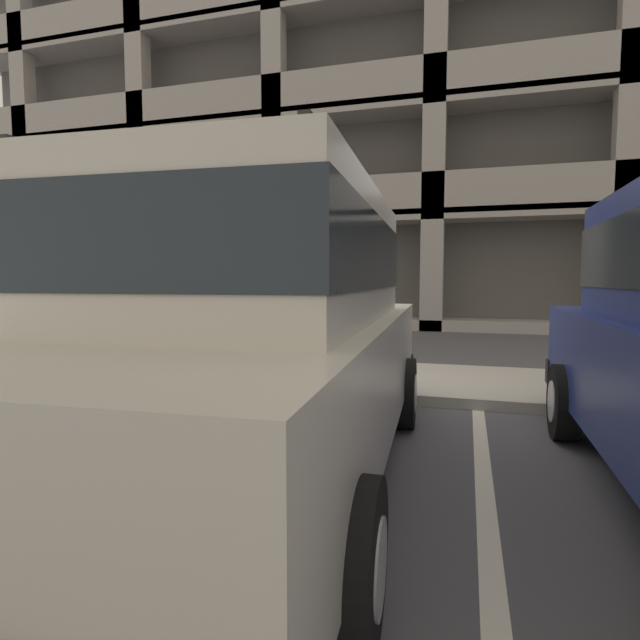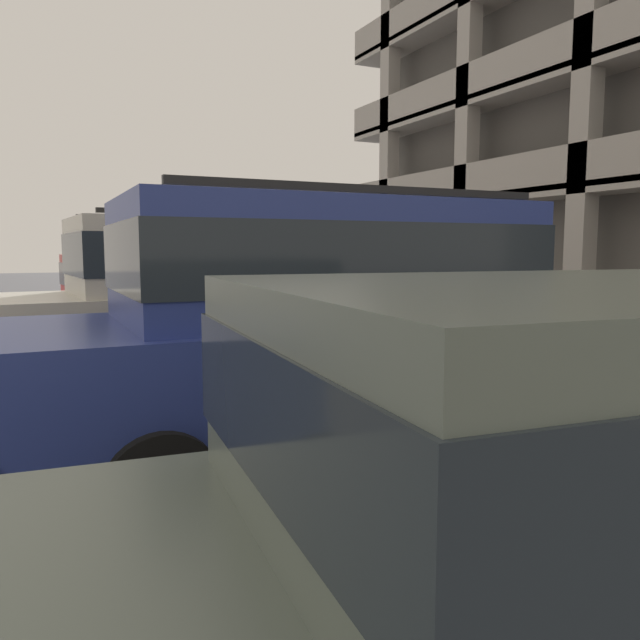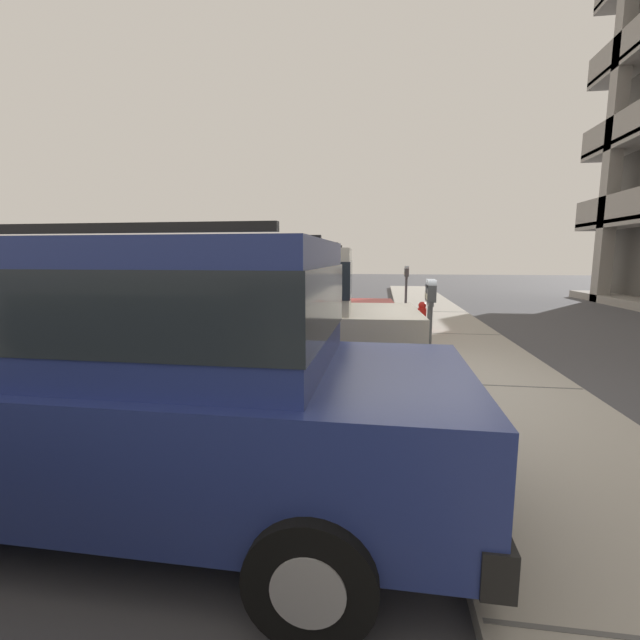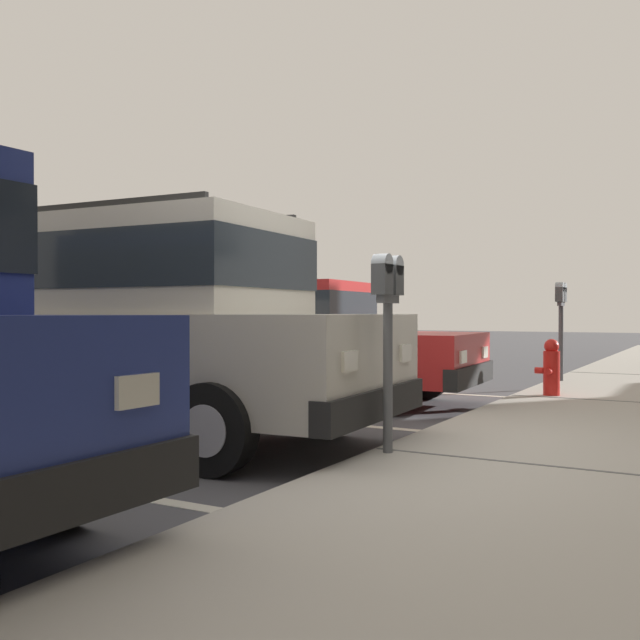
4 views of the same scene
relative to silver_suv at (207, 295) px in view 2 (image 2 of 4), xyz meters
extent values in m
cube|color=#4C4C51|center=(-0.09, 2.15, -1.14)|extent=(80.00, 80.00, 0.10)
cube|color=#ADA89E|center=(-0.09, 3.45, -1.03)|extent=(40.00, 2.20, 0.12)
cube|color=#606060|center=(-8.09, 3.45, -0.97)|extent=(0.03, 2.16, 0.00)
cube|color=#606060|center=(-4.09, 3.45, -0.97)|extent=(0.03, 2.16, 0.00)
cube|color=#606060|center=(-0.09, 3.45, -0.97)|extent=(0.03, 2.16, 0.00)
cube|color=silver|center=(-4.87, 0.75, -1.08)|extent=(0.12, 4.80, 0.01)
cube|color=silver|center=(-1.68, 0.75, -1.08)|extent=(0.12, 4.80, 0.01)
cube|color=silver|center=(1.51, 0.75, -1.08)|extent=(0.12, 4.80, 0.01)
cube|color=silver|center=(4.70, 0.75, -1.08)|extent=(0.12, 4.80, 0.01)
cube|color=beige|center=(0.00, 0.02, -0.36)|extent=(2.09, 4.79, 0.80)
cube|color=beige|center=(0.00, -0.03, 0.46)|extent=(1.78, 3.00, 0.84)
cube|color=#232B33|center=(0.00, -0.03, 0.48)|extent=(1.80, 3.02, 0.46)
cube|color=black|center=(-0.13, 2.33, -0.64)|extent=(1.88, 0.26, 0.24)
cube|color=silver|center=(0.44, 2.41, -0.28)|extent=(0.24, 0.04, 0.14)
cube|color=silver|center=(-0.70, 2.35, -0.28)|extent=(0.24, 0.04, 0.14)
cylinder|color=black|center=(0.82, 1.53, -0.76)|extent=(0.24, 0.67, 0.66)
cylinder|color=#B2B2B7|center=(0.82, 1.53, -0.76)|extent=(0.24, 0.37, 0.36)
cylinder|color=black|center=(-0.98, 1.43, -0.76)|extent=(0.24, 0.67, 0.66)
cylinder|color=#B2B2B7|center=(-0.98, 1.43, -0.76)|extent=(0.24, 0.37, 0.36)
cylinder|color=black|center=(0.98, -1.38, -0.76)|extent=(0.24, 0.67, 0.66)
cylinder|color=#B2B2B7|center=(0.98, -1.38, -0.76)|extent=(0.24, 0.37, 0.36)
cylinder|color=black|center=(-0.82, -1.48, -0.76)|extent=(0.24, 0.67, 0.66)
cylinder|color=#B2B2B7|center=(-0.82, -1.48, -0.76)|extent=(0.24, 0.37, 0.36)
cube|color=black|center=(0.69, 0.01, 0.92)|extent=(0.19, 2.62, 0.05)
cube|color=black|center=(-0.69, -0.07, 0.92)|extent=(0.19, 2.62, 0.05)
cube|color=red|center=(-3.18, -0.07, -0.49)|extent=(1.96, 4.49, 0.60)
cube|color=red|center=(-3.16, -0.37, 0.13)|extent=(1.61, 2.07, 0.64)
cube|color=#232B33|center=(-3.16, -0.37, 0.15)|extent=(1.64, 2.09, 0.35)
cube|color=black|center=(-3.31, 2.08, -0.67)|extent=(1.74, 0.26, 0.24)
cube|color=black|center=(-3.05, -2.23, -0.67)|extent=(1.74, 0.26, 0.24)
cube|color=silver|center=(-2.79, 2.17, -0.43)|extent=(0.24, 0.04, 0.14)
cube|color=silver|center=(-3.84, 2.10, -0.43)|extent=(0.24, 0.04, 0.14)
cylinder|color=black|center=(-2.43, 1.34, -0.79)|extent=(0.20, 0.61, 0.60)
cylinder|color=#B2B2B7|center=(-2.43, 1.34, -0.79)|extent=(0.20, 0.34, 0.33)
cylinder|color=black|center=(-4.09, 1.24, -0.79)|extent=(0.20, 0.61, 0.60)
cylinder|color=#B2B2B7|center=(-4.09, 1.24, -0.79)|extent=(0.20, 0.34, 0.33)
cylinder|color=black|center=(-2.27, -1.38, -0.79)|extent=(0.20, 0.61, 0.60)
cylinder|color=#B2B2B7|center=(-2.27, -1.38, -0.79)|extent=(0.20, 0.34, 0.33)
cylinder|color=black|center=(-3.93, -1.48, -0.79)|extent=(0.20, 0.61, 0.60)
cylinder|color=#B2B2B7|center=(-3.93, -1.48, -0.79)|extent=(0.20, 0.34, 0.33)
cube|color=navy|center=(3.09, 0.10, -0.36)|extent=(1.89, 4.72, 0.80)
cube|color=navy|center=(3.09, 0.05, 0.46)|extent=(1.65, 2.93, 0.84)
cube|color=#232B33|center=(3.09, 0.05, 0.48)|extent=(1.67, 2.95, 0.46)
cube|color=black|center=(3.11, 2.41, -0.64)|extent=(1.88, 0.18, 0.24)
cube|color=silver|center=(3.68, 2.46, -0.28)|extent=(0.24, 0.03, 0.14)
cube|color=silver|center=(2.54, 2.47, -0.28)|extent=(0.24, 0.03, 0.14)
cylinder|color=black|center=(4.00, 1.55, -0.76)|extent=(0.21, 0.66, 0.66)
cylinder|color=#B2B2B7|center=(4.00, 1.55, -0.76)|extent=(0.22, 0.37, 0.36)
cylinder|color=black|center=(2.20, 1.57, -0.76)|extent=(0.21, 0.66, 0.66)
cylinder|color=#B2B2B7|center=(2.20, 1.57, -0.76)|extent=(0.22, 0.37, 0.36)
cylinder|color=black|center=(3.97, -1.36, -0.76)|extent=(0.21, 0.66, 0.66)
cylinder|color=#B2B2B7|center=(3.97, -1.36, -0.76)|extent=(0.22, 0.37, 0.36)
cylinder|color=black|center=(2.17, -1.35, -0.76)|extent=(0.21, 0.66, 0.66)
cylinder|color=#B2B2B7|center=(2.17, -1.35, -0.76)|extent=(0.22, 0.37, 0.36)
cube|color=black|center=(3.78, 0.04, 0.92)|extent=(0.08, 2.62, 0.05)
cube|color=black|center=(2.40, 0.06, 0.92)|extent=(0.08, 2.62, 0.05)
cube|color=#5B665B|center=(6.07, -0.52, 0.13)|extent=(1.67, 2.11, 0.64)
cube|color=#232B33|center=(6.07, -0.52, 0.15)|extent=(1.69, 2.13, 0.35)
cylinder|color=black|center=(5.15, -1.51, -0.79)|extent=(0.21, 0.61, 0.60)
cylinder|color=#B2B2B7|center=(5.15, -1.51, -0.79)|extent=(0.21, 0.34, 0.33)
cylinder|color=#595B60|center=(0.01, 2.50, -0.42)|extent=(0.07, 0.07, 1.09)
cube|color=#595B60|center=(0.01, 2.50, 0.15)|extent=(0.28, 0.06, 0.06)
cube|color=#424447|center=(-0.09, 2.50, 0.29)|extent=(0.15, 0.11, 0.22)
cylinder|color=#9EA8B2|center=(-0.09, 2.50, 0.40)|extent=(0.15, 0.11, 0.15)
cube|color=#B7B293|center=(-0.09, 2.44, 0.26)|extent=(0.08, 0.01, 0.08)
cube|color=#424447|center=(0.11, 2.50, 0.29)|extent=(0.15, 0.11, 0.22)
cylinder|color=#9EA8B2|center=(0.11, 2.50, 0.40)|extent=(0.15, 0.11, 0.15)
cube|color=#B7B293|center=(0.11, 2.44, 0.26)|extent=(0.08, 0.01, 0.08)
cylinder|color=#47474C|center=(-6.37, 2.54, -0.40)|extent=(0.07, 0.07, 1.13)
cube|color=#47474C|center=(-6.37, 2.54, 0.19)|extent=(0.28, 0.06, 0.06)
cube|color=#424447|center=(-6.47, 2.54, 0.33)|extent=(0.15, 0.11, 0.22)
cylinder|color=#9EA8B2|center=(-6.47, 2.54, 0.44)|extent=(0.15, 0.11, 0.15)
cube|color=#B7B293|center=(-6.47, 2.48, 0.29)|extent=(0.08, 0.01, 0.08)
cube|color=#424447|center=(-6.27, 2.54, 0.33)|extent=(0.15, 0.11, 0.22)
cylinder|color=#9EA8B2|center=(-6.27, 2.54, 0.44)|extent=(0.15, 0.11, 0.15)
cube|color=#B7B293|center=(-6.27, 2.48, 0.29)|extent=(0.08, 0.01, 0.08)
cube|color=gray|center=(-13.28, 10.80, 4.91)|extent=(0.60, 0.50, 12.00)
cube|color=gray|center=(-8.71, 10.80, 4.91)|extent=(0.60, 0.50, 12.00)
cube|color=gray|center=(-4.14, 10.80, 4.91)|extent=(0.60, 0.50, 12.00)
cylinder|color=red|center=(-4.32, 2.80, -0.69)|extent=(0.20, 0.20, 0.55)
sphere|color=red|center=(-4.32, 2.80, -0.36)|extent=(0.18, 0.18, 0.18)
cylinder|color=red|center=(-4.32, 2.65, -0.67)|extent=(0.08, 0.10, 0.08)
cylinder|color=red|center=(-4.17, 2.80, -0.67)|extent=(0.10, 0.07, 0.07)
camera|label=1|loc=(1.37, -3.14, 0.31)|focal=28.00mm
camera|label=2|loc=(7.29, -2.00, 0.54)|focal=35.00mm
camera|label=3|loc=(5.84, 1.86, 0.78)|focal=24.00mm
camera|label=4|loc=(4.79, 4.61, 0.05)|focal=40.00mm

